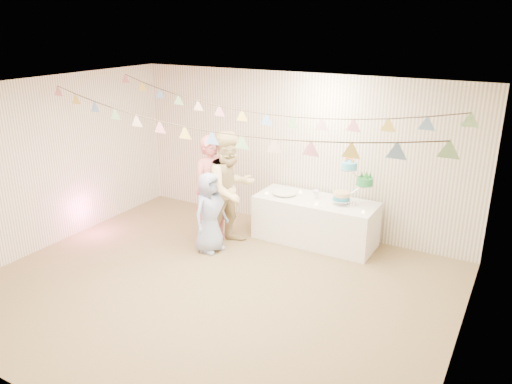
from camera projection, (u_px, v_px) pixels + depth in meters
The scene contains 23 objects.
floor at pixel (213, 288), 6.63m from camera, with size 6.00×6.00×0.00m, color brown.
ceiling at pixel (207, 91), 5.78m from camera, with size 6.00×6.00×0.00m, color silver.
back_wall at pixel (296, 152), 8.26m from camera, with size 6.00×6.00×0.00m, color white.
front_wall at pixel (40, 284), 4.15m from camera, with size 6.00×6.00×0.00m, color white.
left_wall at pixel (48, 164), 7.60m from camera, with size 5.00×5.00×0.00m, color white.
right_wall at pixel (467, 248), 4.80m from camera, with size 5.00×5.00×0.00m, color white.
table at pixel (315, 221), 7.92m from camera, with size 1.91×0.76×0.72m, color white.
cake_stand at pixel (352, 181), 7.46m from camera, with size 0.62×0.36×0.69m, color silver, non-canonical shape.
cake_bottom at pixel (340, 197), 7.56m from camera, with size 0.31×0.31×0.15m, color teal, non-canonical shape.
cake_middle at pixel (366, 180), 7.44m from camera, with size 0.27×0.27×0.22m, color #1C803C, non-canonical shape.
cake_top_tier at pixel (349, 163), 7.37m from camera, with size 0.25×0.25×0.19m, color #44B6D6, non-canonical shape.
platter at pixel (285, 192), 7.99m from camera, with size 0.38×0.38×0.02m, color white.
posy at pixel (316, 192), 7.82m from camera, with size 0.13×0.13×0.15m, color white, non-canonical shape.
person_adult_a at pixel (213, 189), 7.85m from camera, with size 0.62×0.41×1.70m, color #D46F71.
person_adult_b at pixel (231, 190), 7.65m from camera, with size 0.88×0.69×1.82m, color #CDB47E.
person_child at pixel (210, 212), 7.52m from camera, with size 0.61×0.40×1.25m, color #8D9EC7.
bunting_back at pixel (254, 100), 6.76m from camera, with size 5.60×1.10×0.40m, color pink, non-canonical shape.
bunting_front at pixel (198, 118), 5.70m from camera, with size 5.60×0.90×0.36m, color #72A5E5, non-canonical shape.
tealight_0 at pixel (267, 193), 8.04m from camera, with size 0.04×0.04×0.03m, color #FFD88C.
tealight_1 at pixel (301, 192), 8.10m from camera, with size 0.04×0.04×0.03m, color #FFD88C.
tealight_2 at pixel (316, 204), 7.57m from camera, with size 0.04×0.04×0.03m, color #FFD88C.
tealight_3 at pixel (342, 198), 7.81m from camera, with size 0.04×0.04×0.03m, color #FFD88C.
tealight_4 at pixel (363, 212), 7.26m from camera, with size 0.04×0.04×0.03m, color #FFD88C.
Camera 1 is at (3.38, -4.79, 3.40)m, focal length 35.00 mm.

